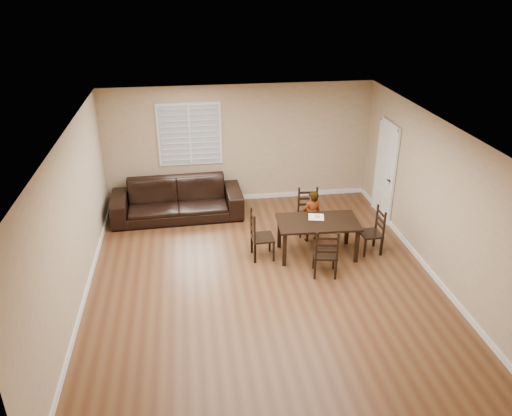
% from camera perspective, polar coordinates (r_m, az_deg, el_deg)
% --- Properties ---
extents(ground, '(7.00, 7.00, 0.00)m').
position_cam_1_polar(ground, '(8.78, 0.83, -8.40)').
color(ground, brown).
rests_on(ground, ground).
extents(room, '(6.04, 7.04, 2.72)m').
position_cam_1_polar(room, '(8.08, 0.96, 3.01)').
color(room, tan).
rests_on(room, ground).
extents(dining_table, '(1.54, 0.91, 0.70)m').
position_cam_1_polar(dining_table, '(9.34, 7.07, -1.99)').
color(dining_table, black).
rests_on(dining_table, ground).
extents(chair_near, '(0.45, 0.42, 0.95)m').
position_cam_1_polar(chair_near, '(10.26, 5.93, -0.44)').
color(chair_near, black).
rests_on(chair_near, ground).
extents(chair_far, '(0.48, 0.45, 0.92)m').
position_cam_1_polar(chair_far, '(8.76, 7.98, -5.52)').
color(chair_far, black).
rests_on(chair_far, ground).
extents(chair_left, '(0.41, 0.44, 0.96)m').
position_cam_1_polar(chair_left, '(9.25, 0.05, -3.33)').
color(chair_left, black).
rests_on(chair_left, ground).
extents(chair_right, '(0.39, 0.42, 0.90)m').
position_cam_1_polar(chair_right, '(9.74, 13.57, -2.69)').
color(chair_right, black).
rests_on(chair_right, ground).
extents(child, '(0.43, 0.33, 1.07)m').
position_cam_1_polar(child, '(9.85, 6.40, -0.93)').
color(child, gray).
rests_on(child, ground).
extents(napkin, '(0.34, 0.34, 0.00)m').
position_cam_1_polar(napkin, '(9.45, 6.89, -1.03)').
color(napkin, beige).
rests_on(napkin, dining_table).
extents(donut, '(0.09, 0.09, 0.03)m').
position_cam_1_polar(donut, '(9.44, 7.01, -0.92)').
color(donut, '#B68841').
rests_on(donut, napkin).
extents(sofa, '(2.81, 1.17, 0.81)m').
position_cam_1_polar(sofa, '(10.94, -8.98, 0.96)').
color(sofa, black).
rests_on(sofa, ground).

